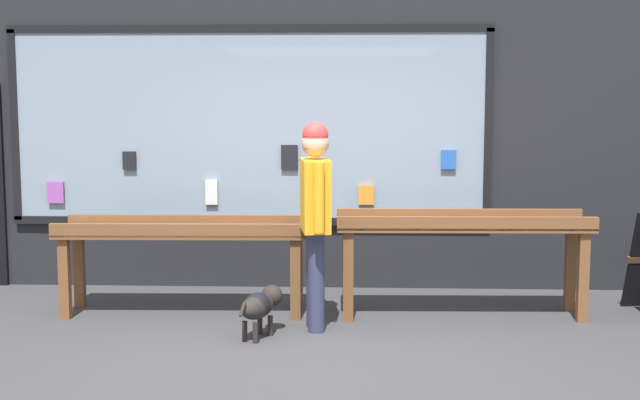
# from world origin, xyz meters

# --- Properties ---
(ground_plane) EXTENTS (40.00, 40.00, 0.00)m
(ground_plane) POSITION_xyz_m (0.00, 0.00, 0.00)
(ground_plane) COLOR #38383A
(shopfront_facade) EXTENTS (8.58, 0.29, 3.43)m
(shopfront_facade) POSITION_xyz_m (-0.09, 2.39, 1.70)
(shopfront_facade) COLOR black
(shopfront_facade) RESTS_ON ground_plane
(display_table_left) EXTENTS (2.27, 0.68, 0.87)m
(display_table_left) POSITION_xyz_m (-1.26, 1.19, 0.69)
(display_table_left) COLOR brown
(display_table_left) RESTS_ON ground_plane
(display_table_right) EXTENTS (2.27, 0.64, 0.94)m
(display_table_right) POSITION_xyz_m (1.26, 1.18, 0.74)
(display_table_right) COLOR brown
(display_table_right) RESTS_ON ground_plane
(person_browsing) EXTENTS (0.29, 0.68, 1.77)m
(person_browsing) POSITION_xyz_m (-0.04, 0.67, 1.05)
(person_browsing) COLOR #2D334C
(person_browsing) RESTS_ON ground_plane
(small_dog) EXTENTS (0.36, 0.58, 0.40)m
(small_dog) POSITION_xyz_m (-0.48, 0.39, 0.27)
(small_dog) COLOR black
(small_dog) RESTS_ON ground_plane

